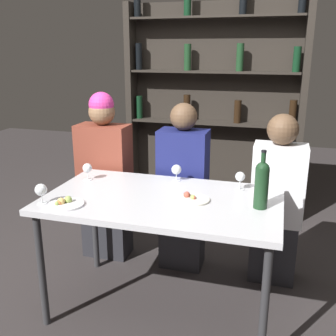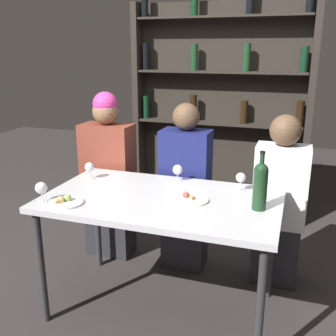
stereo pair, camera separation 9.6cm
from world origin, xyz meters
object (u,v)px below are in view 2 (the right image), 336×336
at_px(food_plate_0, 65,202).
at_px(seated_person_center, 185,193).
at_px(wine_glass_3, 178,170).
at_px(seated_person_left, 109,179).
at_px(wine_glass_2, 41,189).
at_px(seated_person_right, 279,206).
at_px(food_plate_1, 191,199).
at_px(wine_bottle, 260,184).
at_px(wine_glass_0, 89,168).
at_px(wine_glass_1, 241,178).

distance_m(food_plate_0, seated_person_center, 0.99).
relative_size(wine_glass_3, seated_person_left, 0.09).
xyz_separation_m(wine_glass_2, seated_person_right, (1.31, 0.86, -0.27)).
bearing_deg(seated_person_center, seated_person_left, 180.00).
height_order(wine_glass_2, seated_person_center, seated_person_center).
bearing_deg(food_plate_1, wine_glass_2, -160.32).
distance_m(wine_bottle, wine_glass_0, 1.18).
relative_size(wine_glass_1, wine_glass_3, 1.05).
xyz_separation_m(wine_glass_3, food_plate_0, (-0.50, -0.60, -0.06)).
relative_size(wine_glass_2, seated_person_right, 0.10).
relative_size(wine_glass_0, wine_glass_1, 0.97).
bearing_deg(wine_glass_1, seated_person_left, 164.36).
relative_size(wine_glass_3, seated_person_center, 0.09).
distance_m(wine_glass_1, seated_person_center, 0.60).
relative_size(wine_bottle, wine_glass_1, 2.81).
xyz_separation_m(wine_glass_2, wine_glass_3, (0.64, 0.62, -0.01)).
xyz_separation_m(wine_glass_2, seated_person_left, (-0.01, 0.86, -0.21)).
distance_m(seated_person_center, seated_person_right, 0.68).
bearing_deg(food_plate_1, wine_glass_3, 119.88).
distance_m(wine_glass_1, food_plate_1, 0.37).
bearing_deg(food_plate_1, seated_person_right, 49.36).
distance_m(wine_glass_2, food_plate_1, 0.88).
bearing_deg(wine_glass_0, food_plate_1, -12.82).
bearing_deg(wine_glass_0, wine_glass_3, 13.88).
bearing_deg(seated_person_right, wine_glass_2, -146.72).
xyz_separation_m(wine_glass_3, seated_person_right, (0.67, 0.24, -0.27)).
distance_m(wine_bottle, food_plate_0, 1.12).
relative_size(wine_glass_1, food_plate_1, 0.59).
height_order(wine_bottle, seated_person_right, seated_person_right).
height_order(food_plate_1, seated_person_center, seated_person_center).
xyz_separation_m(wine_glass_1, seated_person_center, (-0.45, 0.30, -0.25)).
relative_size(food_plate_0, seated_person_left, 0.15).
height_order(wine_bottle, wine_glass_2, wine_bottle).
distance_m(food_plate_1, seated_person_right, 0.77).
xyz_separation_m(wine_glass_3, seated_person_left, (-0.65, 0.24, -0.21)).
bearing_deg(wine_glass_3, wine_glass_1, -7.96).
relative_size(wine_bottle, seated_person_left, 0.25).
bearing_deg(wine_glass_3, food_plate_1, -60.12).
xyz_separation_m(wine_glass_1, food_plate_1, (-0.25, -0.26, -0.07)).
bearing_deg(food_plate_1, food_plate_0, -157.62).
height_order(wine_glass_0, wine_glass_2, wine_glass_2).
bearing_deg(wine_glass_3, wine_glass_2, -136.05).
bearing_deg(wine_glass_2, food_plate_0, 5.71).
distance_m(wine_glass_0, seated_person_center, 0.74).
xyz_separation_m(wine_glass_3, food_plate_1, (0.19, -0.32, -0.07)).
height_order(food_plate_0, food_plate_1, food_plate_0).
xyz_separation_m(wine_glass_0, wine_glass_3, (0.59, 0.15, -0.00)).
height_order(wine_glass_2, seated_person_left, seated_person_left).
bearing_deg(seated_person_right, wine_glass_1, -127.87).
height_order(wine_glass_2, food_plate_0, wine_glass_2).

